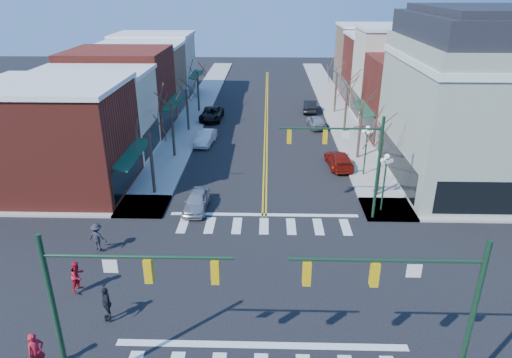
# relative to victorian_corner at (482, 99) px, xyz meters

# --- Properties ---
(ground) EXTENTS (160.00, 160.00, 0.00)m
(ground) POSITION_rel_victorian_corner_xyz_m (-16.50, -14.50, -6.66)
(ground) COLOR black
(ground) RESTS_ON ground
(sidewalk_left) EXTENTS (3.50, 70.00, 0.15)m
(sidewalk_left) POSITION_rel_victorian_corner_xyz_m (-25.25, 5.50, -6.58)
(sidewalk_left) COLOR #9E9B93
(sidewalk_left) RESTS_ON ground
(sidewalk_right) EXTENTS (3.50, 70.00, 0.15)m
(sidewalk_right) POSITION_rel_victorian_corner_xyz_m (-7.75, 5.50, -6.58)
(sidewalk_right) COLOR #9E9B93
(sidewalk_right) RESTS_ON ground
(bldg_left_brick_a) EXTENTS (10.00, 8.50, 8.00)m
(bldg_left_brick_a) POSITION_rel_victorian_corner_xyz_m (-32.00, -2.75, -2.66)
(bldg_left_brick_a) COLOR maroon
(bldg_left_brick_a) RESTS_ON ground
(bldg_left_stucco_a) EXTENTS (10.00, 7.00, 7.50)m
(bldg_left_stucco_a) POSITION_rel_victorian_corner_xyz_m (-32.00, 5.00, -2.91)
(bldg_left_stucco_a) COLOR beige
(bldg_left_stucco_a) RESTS_ON ground
(bldg_left_brick_b) EXTENTS (10.00, 9.00, 8.50)m
(bldg_left_brick_b) POSITION_rel_victorian_corner_xyz_m (-32.00, 13.00, -2.41)
(bldg_left_brick_b) COLOR maroon
(bldg_left_brick_b) RESTS_ON ground
(bldg_left_tan) EXTENTS (10.00, 7.50, 7.80)m
(bldg_left_tan) POSITION_rel_victorian_corner_xyz_m (-32.00, 21.25, -2.76)
(bldg_left_tan) COLOR #A07A58
(bldg_left_tan) RESTS_ON ground
(bldg_left_stucco_b) EXTENTS (10.00, 8.00, 8.20)m
(bldg_left_stucco_b) POSITION_rel_victorian_corner_xyz_m (-32.00, 29.00, -2.56)
(bldg_left_stucco_b) COLOR beige
(bldg_left_stucco_b) RESTS_ON ground
(bldg_right_brick_a) EXTENTS (10.00, 8.50, 8.00)m
(bldg_right_brick_a) POSITION_rel_victorian_corner_xyz_m (-1.00, 11.25, -2.66)
(bldg_right_brick_a) COLOR maroon
(bldg_right_brick_a) RESTS_ON ground
(bldg_right_stucco) EXTENTS (10.00, 7.00, 10.00)m
(bldg_right_stucco) POSITION_rel_victorian_corner_xyz_m (-1.00, 19.00, -1.66)
(bldg_right_stucco) COLOR beige
(bldg_right_stucco) RESTS_ON ground
(bldg_right_brick_b) EXTENTS (10.00, 8.00, 8.50)m
(bldg_right_brick_b) POSITION_rel_victorian_corner_xyz_m (-1.00, 26.50, -2.41)
(bldg_right_brick_b) COLOR maroon
(bldg_right_brick_b) RESTS_ON ground
(bldg_right_tan) EXTENTS (10.00, 8.00, 9.00)m
(bldg_right_tan) POSITION_rel_victorian_corner_xyz_m (-1.00, 34.50, -2.16)
(bldg_right_tan) COLOR #A07A58
(bldg_right_tan) RESTS_ON ground
(victorian_corner) EXTENTS (12.25, 14.25, 13.30)m
(victorian_corner) POSITION_rel_victorian_corner_xyz_m (0.00, 0.00, 0.00)
(victorian_corner) COLOR #96A18B
(victorian_corner) RESTS_ON ground
(traffic_mast_near_left) EXTENTS (6.60, 0.28, 7.20)m
(traffic_mast_near_left) POSITION_rel_victorian_corner_xyz_m (-22.05, -21.90, -1.95)
(traffic_mast_near_left) COLOR #14331E
(traffic_mast_near_left) RESTS_ON ground
(traffic_mast_near_right) EXTENTS (6.60, 0.28, 7.20)m
(traffic_mast_near_right) POSITION_rel_victorian_corner_xyz_m (-10.95, -21.90, -1.95)
(traffic_mast_near_right) COLOR #14331E
(traffic_mast_near_right) RESTS_ON ground
(traffic_mast_far_right) EXTENTS (6.60, 0.28, 7.20)m
(traffic_mast_far_right) POSITION_rel_victorian_corner_xyz_m (-10.95, -7.10, -1.95)
(traffic_mast_far_right) COLOR #14331E
(traffic_mast_far_right) RESTS_ON ground
(lamppost_corner) EXTENTS (0.36, 0.36, 4.33)m
(lamppost_corner) POSITION_rel_victorian_corner_xyz_m (-8.30, -6.00, -3.70)
(lamppost_corner) COLOR #14331E
(lamppost_corner) RESTS_ON ground
(lamppost_midblock) EXTENTS (0.36, 0.36, 4.33)m
(lamppost_midblock) POSITION_rel_victorian_corner_xyz_m (-8.30, 0.50, -3.70)
(lamppost_midblock) COLOR #14331E
(lamppost_midblock) RESTS_ON ground
(tree_left_a) EXTENTS (0.24, 0.24, 4.76)m
(tree_left_a) POSITION_rel_victorian_corner_xyz_m (-24.90, -3.50, -4.28)
(tree_left_a) COLOR #382B21
(tree_left_a) RESTS_ON ground
(tree_left_b) EXTENTS (0.24, 0.24, 5.04)m
(tree_left_b) POSITION_rel_victorian_corner_xyz_m (-24.90, 4.50, -4.14)
(tree_left_b) COLOR #382B21
(tree_left_b) RESTS_ON ground
(tree_left_c) EXTENTS (0.24, 0.24, 4.55)m
(tree_left_c) POSITION_rel_victorian_corner_xyz_m (-24.90, 12.50, -4.38)
(tree_left_c) COLOR #382B21
(tree_left_c) RESTS_ON ground
(tree_left_d) EXTENTS (0.24, 0.24, 4.90)m
(tree_left_d) POSITION_rel_victorian_corner_xyz_m (-24.90, 20.50, -4.21)
(tree_left_d) COLOR #382B21
(tree_left_d) RESTS_ON ground
(tree_right_a) EXTENTS (0.24, 0.24, 4.62)m
(tree_right_a) POSITION_rel_victorian_corner_xyz_m (-8.10, -3.50, -4.35)
(tree_right_a) COLOR #382B21
(tree_right_a) RESTS_ON ground
(tree_right_b) EXTENTS (0.24, 0.24, 5.18)m
(tree_right_b) POSITION_rel_victorian_corner_xyz_m (-8.10, 4.50, -4.07)
(tree_right_b) COLOR #382B21
(tree_right_b) RESTS_ON ground
(tree_right_c) EXTENTS (0.24, 0.24, 4.83)m
(tree_right_c) POSITION_rel_victorian_corner_xyz_m (-8.10, 12.50, -4.24)
(tree_right_c) COLOR #382B21
(tree_right_c) RESTS_ON ground
(tree_right_d) EXTENTS (0.24, 0.24, 4.97)m
(tree_right_d) POSITION_rel_victorian_corner_xyz_m (-8.10, 20.50, -4.17)
(tree_right_d) COLOR #382B21
(tree_right_d) RESTS_ON ground
(car_left_near) EXTENTS (1.69, 3.95, 1.33)m
(car_left_near) POSITION_rel_victorian_corner_xyz_m (-21.30, -6.02, -5.99)
(car_left_near) COLOR #ACACB1
(car_left_near) RESTS_ON ground
(car_left_mid) EXTENTS (1.93, 4.32, 1.38)m
(car_left_mid) POSITION_rel_victorian_corner_xyz_m (-22.51, 8.17, -5.97)
(car_left_mid) COLOR silver
(car_left_mid) RESTS_ON ground
(car_left_far) EXTENTS (2.61, 5.25, 1.43)m
(car_left_far) POSITION_rel_victorian_corner_xyz_m (-22.90, 16.90, -5.94)
(car_left_far) COLOR black
(car_left_far) RESTS_ON ground
(car_right_near) EXTENTS (2.26, 4.80, 1.35)m
(car_right_near) POSITION_rel_victorian_corner_xyz_m (-10.10, 2.41, -5.98)
(car_right_near) COLOR maroon
(car_right_near) RESTS_ON ground
(car_right_mid) EXTENTS (2.09, 4.26, 1.40)m
(car_right_mid) POSITION_rel_victorian_corner_xyz_m (-10.98, 14.14, -5.96)
(car_right_mid) COLOR #ACADB1
(car_right_mid) RESTS_ON ground
(car_right_far) EXTENTS (1.94, 4.62, 1.48)m
(car_right_far) POSITION_rel_victorian_corner_xyz_m (-11.10, 20.84, -5.91)
(car_right_far) COLOR black
(car_right_far) RESTS_ON ground
(pedestrian_red_a) EXTENTS (0.76, 0.80, 1.85)m
(pedestrian_red_a) POSITION_rel_victorian_corner_xyz_m (-25.60, -20.89, -5.58)
(pedestrian_red_a) COLOR #A81121
(pedestrian_red_a) RESTS_ON sidewalk_left
(pedestrian_red_b) EXTENTS (0.88, 1.00, 1.71)m
(pedestrian_red_b) POSITION_rel_victorian_corner_xyz_m (-26.00, -15.56, -5.65)
(pedestrian_red_b) COLOR red
(pedestrian_red_b) RESTS_ON sidewalk_left
(pedestrian_dark_a) EXTENTS (0.83, 1.12, 1.77)m
(pedestrian_dark_a) POSITION_rel_victorian_corner_xyz_m (-23.80, -17.69, -5.62)
(pedestrian_dark_a) COLOR black
(pedestrian_dark_a) RESTS_ON sidewalk_left
(pedestrian_dark_b) EXTENTS (1.24, 0.89, 1.73)m
(pedestrian_dark_b) POSITION_rel_victorian_corner_xyz_m (-26.34, -11.68, -5.64)
(pedestrian_dark_b) COLOR #21232A
(pedestrian_dark_b) RESTS_ON sidewalk_left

